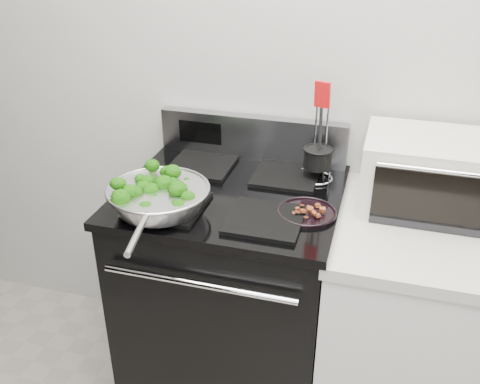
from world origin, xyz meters
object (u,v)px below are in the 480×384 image
(bacon_plate, at_px, (307,210))
(toaster_oven, at_px, (429,174))
(skillet, at_px, (159,197))
(utensil_holder, at_px, (317,163))
(gas_range, at_px, (232,293))

(bacon_plate, height_order, toaster_oven, toaster_oven)
(bacon_plate, xyz_separation_m, toaster_oven, (0.38, 0.22, 0.08))
(skillet, xyz_separation_m, bacon_plate, (0.48, 0.12, -0.04))
(skillet, relative_size, utensil_holder, 1.44)
(bacon_plate, distance_m, utensil_holder, 0.27)
(gas_range, height_order, bacon_plate, gas_range)
(gas_range, height_order, skillet, gas_range)
(gas_range, xyz_separation_m, bacon_plate, (0.29, -0.09, 0.48))
(skillet, distance_m, utensil_holder, 0.61)
(gas_range, distance_m, skillet, 0.59)
(bacon_plate, height_order, utensil_holder, utensil_holder)
(gas_range, relative_size, toaster_oven, 2.52)
(bacon_plate, bearing_deg, utensil_holder, 91.95)
(bacon_plate, bearing_deg, skillet, -166.36)
(skillet, distance_m, toaster_oven, 0.93)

